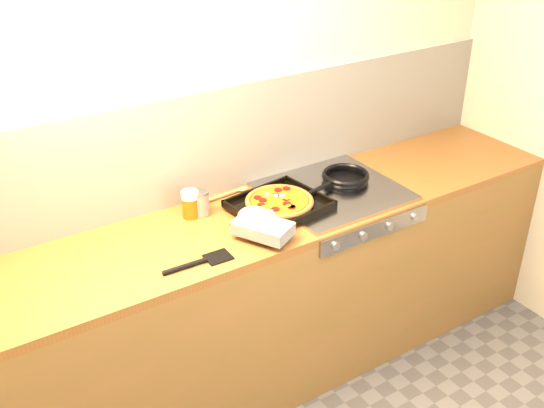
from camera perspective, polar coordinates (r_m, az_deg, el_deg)
room_shell at (r=2.87m, az=-5.04°, el=5.48°), size 3.20×3.20×3.20m
counter_run at (r=3.00m, az=-1.82°, el=-8.74°), size 3.20×0.62×0.90m
stovetop at (r=2.97m, az=5.47°, el=1.15°), size 0.60×0.56×0.02m
pizza_on_tray at (r=2.74m, az=0.15°, el=-0.43°), size 0.52×0.50×0.07m
frying_pan at (r=3.04m, az=6.54°, el=2.38°), size 0.39×0.27×0.04m
tomato_can at (r=2.77m, az=-6.43°, el=0.08°), size 0.09×0.09×0.11m
juice_glass at (r=2.75m, az=-7.34°, el=0.00°), size 0.09×0.09×0.12m
wooden_spoon at (r=2.93m, az=-4.11°, el=0.86°), size 0.30×0.05×0.02m
black_spatula at (r=2.46m, az=-6.57°, el=-5.22°), size 0.28×0.09×0.02m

